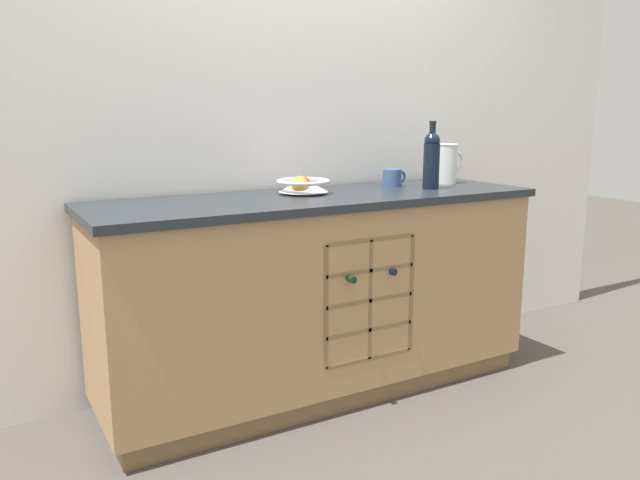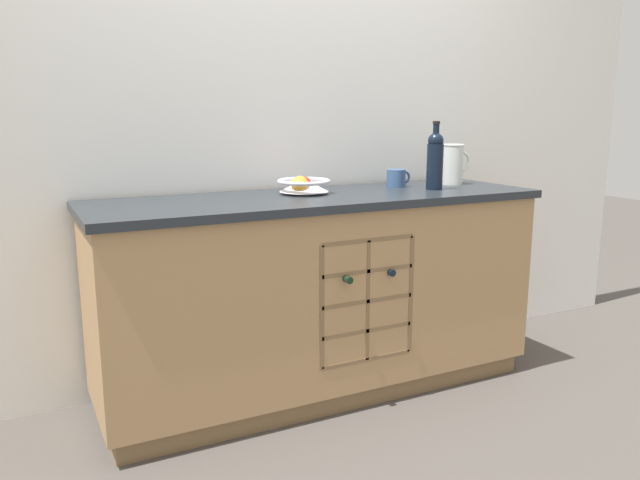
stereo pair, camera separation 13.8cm
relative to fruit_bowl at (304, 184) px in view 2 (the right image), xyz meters
The scene contains 7 objects.
ground_plane 0.94m from the fruit_bowl, 60.90° to the right, with size 14.00×14.00×0.00m, color #4C4742.
back_wall 0.44m from the fruit_bowl, 81.20° to the left, with size 4.40×0.06×2.55m, color white.
kitchen_island 0.49m from the fruit_bowl, 61.08° to the right, with size 1.99×0.62×0.90m.
fruit_bowl is the anchor object (origin of this frame).
white_pitcher 0.82m from the fruit_bowl, ahead, with size 0.16×0.10×0.20m.
ceramic_mug 0.51m from the fruit_bowl, ahead, with size 0.13×0.09×0.08m.
standing_wine_bottle 0.63m from the fruit_bowl, 12.14° to the right, with size 0.08×0.08×0.31m.
Camera 2 is at (-1.21, -2.38, 1.25)m, focal length 35.00 mm.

